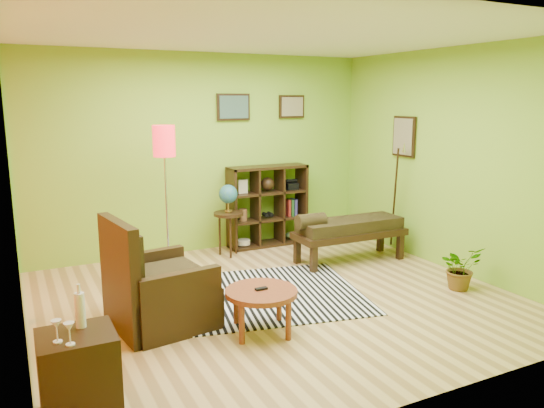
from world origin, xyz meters
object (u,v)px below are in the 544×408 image
armchair (156,293)px  coffee_table (261,296)px  floor_lamp (165,155)px  side_cabinet (79,374)px  cube_shelf (268,206)px  potted_plant (460,272)px  globe_table (228,202)px  bench (347,229)px

armchair → coffee_table: bearing=-34.8°
floor_lamp → side_cabinet: bearing=-117.3°
coffee_table → cube_shelf: cube_shelf is taller
potted_plant → cube_shelf: bearing=113.0°
armchair → side_cabinet: 1.50m
coffee_table → armchair: size_ratio=0.62×
armchair → globe_table: size_ratio=1.08×
coffee_table → floor_lamp: size_ratio=0.37×
coffee_table → globe_table: (0.67, 2.45, 0.40)m
floor_lamp → potted_plant: floor_lamp is taller
cube_shelf → potted_plant: bearing=-67.0°
floor_lamp → potted_plant: size_ratio=3.62×
coffee_table → side_cabinet: bearing=-159.3°
side_cabinet → cube_shelf: cube_shelf is taller
armchair → potted_plant: bearing=-9.6°
armchair → bench: armchair is taller
cube_shelf → potted_plant: size_ratio=2.34×
bench → potted_plant: size_ratio=3.08×
potted_plant → side_cabinet: bearing=-171.2°
coffee_table → side_cabinet: 1.82m
floor_lamp → globe_table: 1.28m
globe_table → bench: bearing=-36.6°
cube_shelf → bench: size_ratio=0.76×
coffee_table → bench: size_ratio=0.43×
potted_plant → floor_lamp: bearing=144.3°
side_cabinet → potted_plant: bearing=8.8°
globe_table → floor_lamp: bearing=-158.3°
side_cabinet → bench: 4.25m
bench → potted_plant: bench is taller
coffee_table → globe_table: bearing=74.8°
bench → cube_shelf: bearing=114.9°
coffee_table → bench: 2.47m
armchair → globe_table: 2.44m
side_cabinet → floor_lamp: 3.27m
side_cabinet → cube_shelf: bearing=47.1°
coffee_table → side_cabinet: (-1.70, -0.65, -0.05)m
floor_lamp → globe_table: (0.97, 0.39, -0.74)m
side_cabinet → floor_lamp: (1.40, 2.71, 1.20)m
side_cabinet → floor_lamp: bearing=62.7°
floor_lamp → potted_plant: bearing=-35.7°
side_cabinet → coffee_table: bearing=20.7°
side_cabinet → globe_table: (2.37, 3.10, 0.46)m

